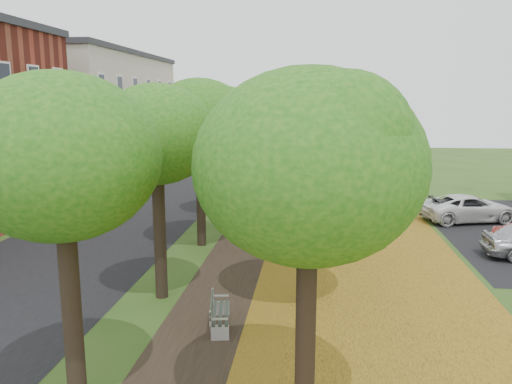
# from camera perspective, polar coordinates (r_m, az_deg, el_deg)

# --- Properties ---
(street_asphalt) EXTENTS (8.00, 70.00, 0.01)m
(street_asphalt) POSITION_cam_1_polar(r_m,az_deg,el_deg) (26.98, -15.86, -3.64)
(street_asphalt) COLOR black
(street_asphalt) RESTS_ON ground
(footpath) EXTENTS (3.20, 70.00, 0.01)m
(footpath) POSITION_cam_1_polar(r_m,az_deg,el_deg) (25.13, 0.21, -4.26)
(footpath) COLOR black
(footpath) RESTS_ON ground
(leaf_verge) EXTENTS (7.50, 70.00, 0.01)m
(leaf_verge) POSITION_cam_1_polar(r_m,az_deg,el_deg) (25.10, 11.67, -4.50)
(leaf_verge) COLOR #B08520
(leaf_verge) RESTS_ON ground
(tree_row_west) EXTENTS (4.08, 34.08, 6.95)m
(tree_row_west) POSITION_cam_1_polar(r_m,az_deg,el_deg) (24.66, -4.91, 7.61)
(tree_row_west) COLOR black
(tree_row_west) RESTS_ON ground
(tree_row_east) EXTENTS (4.08, 34.08, 6.95)m
(tree_row_east) POSITION_cam_1_polar(r_m,az_deg,el_deg) (24.18, 6.41, 7.52)
(tree_row_east) COLOR black
(tree_row_east) RESTS_ON ground
(building_cream) EXTENTS (10.30, 20.30, 10.40)m
(building_cream) POSITION_cam_1_polar(r_m,az_deg,el_deg) (46.52, -18.70, 8.52)
(building_cream) COLOR beige
(building_cream) RESTS_ON ground
(bench) EXTENTS (0.79, 1.83, 0.84)m
(bench) POSITION_cam_1_polar(r_m,az_deg,el_deg) (14.68, -4.30, -13.61)
(bench) COLOR #29342B
(bench) RESTS_ON ground
(car_grey) EXTENTS (4.63, 2.34, 1.29)m
(car_grey) POSITION_cam_1_polar(r_m,az_deg,el_deg) (29.22, 23.57, -1.76)
(car_grey) COLOR #38383D
(car_grey) RESTS_ON ground
(car_white) EXTENTS (5.52, 3.58, 1.41)m
(car_white) POSITION_cam_1_polar(r_m,az_deg,el_deg) (28.95, 23.12, -1.70)
(car_white) COLOR white
(car_white) RESTS_ON ground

